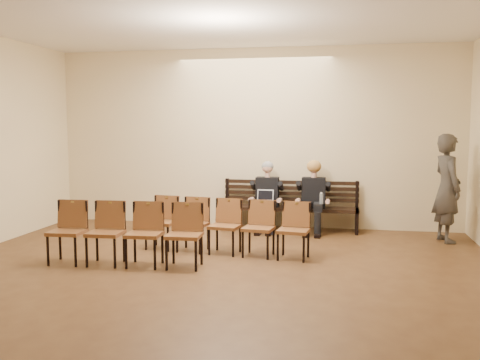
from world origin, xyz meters
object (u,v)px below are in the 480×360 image
(seated_man, at_px, (267,197))
(chair_row_front, at_px, (225,227))
(chair_row_back, at_px, (125,234))
(seated_woman, at_px, (313,199))
(passerby, at_px, (447,180))
(bag, at_px, (265,221))
(laptop, at_px, (264,203))
(bench, at_px, (289,218))
(water_bottle, at_px, (321,205))

(seated_man, height_order, chair_row_front, seated_man)
(chair_row_back, bearing_deg, chair_row_front, 34.13)
(chair_row_back, bearing_deg, seated_woman, 45.73)
(seated_woman, distance_m, chair_row_back, 3.83)
(seated_man, height_order, seated_woman, seated_man)
(seated_man, height_order, passerby, passerby)
(bag, bearing_deg, passerby, -10.18)
(chair_row_back, bearing_deg, laptop, 55.47)
(bench, bearing_deg, laptop, -142.40)
(bench, bearing_deg, seated_woman, -14.76)
(bag, relative_size, chair_row_back, 0.17)
(laptop, height_order, chair_row_back, chair_row_back)
(bench, xyz_separation_m, bag, (-0.48, 0.10, -0.08))
(seated_woman, bearing_deg, bench, 165.24)
(laptop, bearing_deg, passerby, -6.03)
(bag, xyz_separation_m, chair_row_back, (-1.58, -3.10, 0.32))
(bag, xyz_separation_m, passerby, (3.23, -0.58, 0.93))
(bench, xyz_separation_m, seated_man, (-0.42, -0.12, 0.42))
(water_bottle, bearing_deg, seated_woman, 119.99)
(seated_man, xyz_separation_m, chair_row_back, (-1.64, -2.88, -0.18))
(seated_man, bearing_deg, water_bottle, -14.89)
(chair_row_front, bearing_deg, bag, 88.40)
(laptop, xyz_separation_m, bag, (-0.04, 0.43, -0.42))
(chair_row_back, bearing_deg, bag, 59.82)
(laptop, relative_size, chair_row_front, 0.12)
(bench, relative_size, chair_row_front, 0.99)
(seated_woman, xyz_separation_m, water_bottle, (0.16, -0.28, -0.08))
(bench, distance_m, bag, 0.50)
(bench, distance_m, seated_woman, 0.62)
(seated_woman, distance_m, water_bottle, 0.33)
(bench, height_order, chair_row_front, chair_row_front)
(seated_woman, relative_size, passerby, 0.59)
(chair_row_front, bearing_deg, passerby, 30.85)
(seated_man, xyz_separation_m, chair_row_front, (-0.38, -1.93, -0.21))
(water_bottle, bearing_deg, chair_row_back, -135.77)
(water_bottle, bearing_deg, bag, 155.60)
(bench, height_order, passerby, passerby)
(seated_man, relative_size, bag, 3.36)
(water_bottle, height_order, chair_row_front, chair_row_front)
(water_bottle, distance_m, chair_row_front, 2.18)
(seated_woman, relative_size, chair_row_front, 0.48)
(seated_woman, xyz_separation_m, chair_row_back, (-2.52, -2.88, -0.18))
(passerby, bearing_deg, water_bottle, 71.88)
(bench, xyz_separation_m, chair_row_back, (-2.06, -3.00, 0.23))
(seated_man, distance_m, chair_row_back, 3.32)
(seated_woman, distance_m, passerby, 2.36)
(chair_row_front, bearing_deg, bench, 75.57)
(bench, relative_size, laptop, 8.54)
(seated_woman, relative_size, laptop, 4.16)
(bench, height_order, chair_row_back, chair_row_back)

